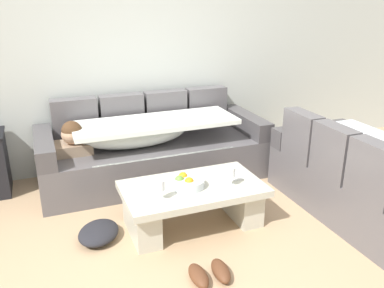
{
  "coord_description": "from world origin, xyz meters",
  "views": [
    {
      "loc": [
        -0.99,
        -2.36,
        1.9
      ],
      "look_at": [
        0.35,
        1.07,
        0.55
      ],
      "focal_mm": 37.8,
      "sensor_mm": 36.0,
      "label": 1
    }
  ],
  "objects_px": {
    "couch_near_window": "(362,179)",
    "wine_glass_near_left": "(161,186)",
    "coffee_table": "(193,200)",
    "couch_along_wall": "(150,150)",
    "fruit_bowl": "(187,182)",
    "wine_glass_near_right": "(231,173)",
    "pair_of_shoes": "(210,273)",
    "open_magazine": "(224,177)",
    "crumpled_garment": "(99,233)"
  },
  "relations": [
    {
      "from": "fruit_bowl",
      "to": "coffee_table",
      "type": "bearing_deg",
      "value": 1.85
    },
    {
      "from": "open_magazine",
      "to": "pair_of_shoes",
      "type": "xyz_separation_m",
      "value": [
        -0.48,
        -0.78,
        -0.34
      ]
    },
    {
      "from": "couch_along_wall",
      "to": "pair_of_shoes",
      "type": "xyz_separation_m",
      "value": [
        -0.09,
        -1.81,
        -0.28
      ]
    },
    {
      "from": "couch_near_window",
      "to": "pair_of_shoes",
      "type": "height_order",
      "value": "couch_near_window"
    },
    {
      "from": "fruit_bowl",
      "to": "pair_of_shoes",
      "type": "relative_size",
      "value": 0.91
    },
    {
      "from": "couch_along_wall",
      "to": "coffee_table",
      "type": "distance_m",
      "value": 1.09
    },
    {
      "from": "wine_glass_near_right",
      "to": "crumpled_garment",
      "type": "relative_size",
      "value": 0.42
    },
    {
      "from": "fruit_bowl",
      "to": "wine_glass_near_right",
      "type": "relative_size",
      "value": 1.69
    },
    {
      "from": "coffee_table",
      "to": "pair_of_shoes",
      "type": "height_order",
      "value": "coffee_table"
    },
    {
      "from": "coffee_table",
      "to": "wine_glass_near_right",
      "type": "bearing_deg",
      "value": -20.6
    },
    {
      "from": "couch_near_window",
      "to": "wine_glass_near_left",
      "type": "distance_m",
      "value": 1.86
    },
    {
      "from": "wine_glass_near_left",
      "to": "coffee_table",
      "type": "bearing_deg",
      "value": 23.13
    },
    {
      "from": "couch_near_window",
      "to": "fruit_bowl",
      "type": "height_order",
      "value": "couch_near_window"
    },
    {
      "from": "pair_of_shoes",
      "to": "crumpled_garment",
      "type": "bearing_deg",
      "value": 129.44
    },
    {
      "from": "couch_near_window",
      "to": "wine_glass_near_left",
      "type": "bearing_deg",
      "value": 83.55
    },
    {
      "from": "couch_near_window",
      "to": "fruit_bowl",
      "type": "bearing_deg",
      "value": 77.53
    },
    {
      "from": "couch_near_window",
      "to": "crumpled_garment",
      "type": "relative_size",
      "value": 4.29
    },
    {
      "from": "couch_near_window",
      "to": "wine_glass_near_left",
      "type": "relative_size",
      "value": 10.34
    },
    {
      "from": "coffee_table",
      "to": "wine_glass_near_left",
      "type": "bearing_deg",
      "value": -156.87
    },
    {
      "from": "fruit_bowl",
      "to": "crumpled_garment",
      "type": "xyz_separation_m",
      "value": [
        -0.76,
        0.07,
        -0.36
      ]
    },
    {
      "from": "couch_along_wall",
      "to": "wine_glass_near_left",
      "type": "bearing_deg",
      "value": -101.98
    },
    {
      "from": "wine_glass_near_left",
      "to": "pair_of_shoes",
      "type": "relative_size",
      "value": 0.54
    },
    {
      "from": "couch_near_window",
      "to": "crumpled_garment",
      "type": "xyz_separation_m",
      "value": [
        -2.33,
        0.42,
        -0.27
      ]
    },
    {
      "from": "couch_near_window",
      "to": "coffee_table",
      "type": "height_order",
      "value": "couch_near_window"
    },
    {
      "from": "pair_of_shoes",
      "to": "crumpled_garment",
      "type": "relative_size",
      "value": 0.77
    },
    {
      "from": "couch_near_window",
      "to": "coffee_table",
      "type": "bearing_deg",
      "value": 77.05
    },
    {
      "from": "wine_glass_near_right",
      "to": "crumpled_garment",
      "type": "height_order",
      "value": "wine_glass_near_right"
    },
    {
      "from": "wine_glass_near_right",
      "to": "coffee_table",
      "type": "bearing_deg",
      "value": 159.4
    },
    {
      "from": "couch_along_wall",
      "to": "fruit_bowl",
      "type": "relative_size",
      "value": 8.59
    },
    {
      "from": "pair_of_shoes",
      "to": "wine_glass_near_left",
      "type": "bearing_deg",
      "value": 106.45
    },
    {
      "from": "couch_along_wall",
      "to": "open_magazine",
      "type": "height_order",
      "value": "couch_along_wall"
    },
    {
      "from": "pair_of_shoes",
      "to": "coffee_table",
      "type": "bearing_deg",
      "value": 77.89
    },
    {
      "from": "wine_glass_near_left",
      "to": "wine_glass_near_right",
      "type": "relative_size",
      "value": 1.0
    },
    {
      "from": "crumpled_garment",
      "to": "couch_near_window",
      "type": "bearing_deg",
      "value": -10.23
    },
    {
      "from": "crumpled_garment",
      "to": "couch_along_wall",
      "type": "bearing_deg",
      "value": 53.79
    },
    {
      "from": "wine_glass_near_left",
      "to": "pair_of_shoes",
      "type": "xyz_separation_m",
      "value": [
        0.17,
        -0.58,
        -0.45
      ]
    },
    {
      "from": "crumpled_garment",
      "to": "wine_glass_near_left",
      "type": "bearing_deg",
      "value": -23.66
    },
    {
      "from": "couch_along_wall",
      "to": "fruit_bowl",
      "type": "xyz_separation_m",
      "value": [
        0.02,
        -1.09,
        0.09
      ]
    },
    {
      "from": "coffee_table",
      "to": "open_magazine",
      "type": "xyz_separation_m",
      "value": [
        0.32,
        0.05,
        0.15
      ]
    },
    {
      "from": "couch_near_window",
      "to": "pair_of_shoes",
      "type": "relative_size",
      "value": 5.55
    },
    {
      "from": "wine_glass_near_left",
      "to": "wine_glass_near_right",
      "type": "bearing_deg",
      "value": 2.34
    },
    {
      "from": "wine_glass_near_right",
      "to": "crumpled_garment",
      "type": "xyz_separation_m",
      "value": [
        -1.11,
        0.19,
        -0.44
      ]
    },
    {
      "from": "couch_along_wall",
      "to": "coffee_table",
      "type": "bearing_deg",
      "value": -86.39
    },
    {
      "from": "couch_near_window",
      "to": "pair_of_shoes",
      "type": "bearing_deg",
      "value": 102.68
    },
    {
      "from": "open_magazine",
      "to": "pair_of_shoes",
      "type": "height_order",
      "value": "open_magazine"
    },
    {
      "from": "wine_glass_near_right",
      "to": "open_magazine",
      "type": "height_order",
      "value": "wine_glass_near_right"
    },
    {
      "from": "wine_glass_near_right",
      "to": "crumpled_garment",
      "type": "distance_m",
      "value": 1.21
    },
    {
      "from": "couch_along_wall",
      "to": "couch_near_window",
      "type": "relative_size",
      "value": 1.4
    },
    {
      "from": "open_magazine",
      "to": "couch_along_wall",
      "type": "bearing_deg",
      "value": 112.36
    },
    {
      "from": "coffee_table",
      "to": "crumpled_garment",
      "type": "relative_size",
      "value": 3.0
    }
  ]
}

